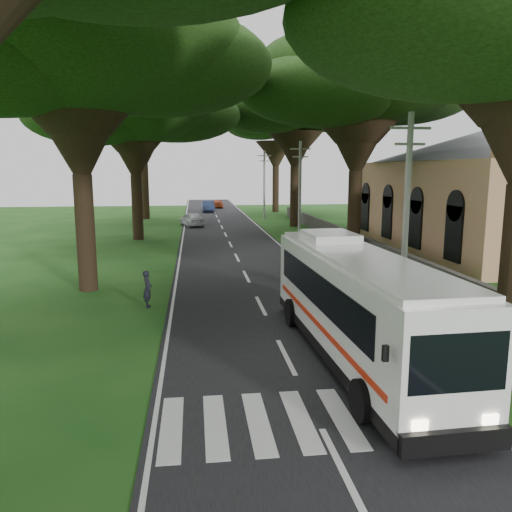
{
  "coord_description": "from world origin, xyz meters",
  "views": [
    {
      "loc": [
        -2.78,
        -12.7,
        5.85
      ],
      "look_at": [
        -0.2,
        8.07,
        2.2
      ],
      "focal_mm": 35.0,
      "sensor_mm": 36.0,
      "label": 1
    }
  ],
  "objects_px": {
    "pole_far": "(264,184)",
    "distant_car_c": "(217,204)",
    "distant_car_b": "(208,206)",
    "distant_car_a": "(192,219)",
    "pole_near": "(406,212)",
    "pedestrian": "(148,289)",
    "church": "(480,182)",
    "coach_bus": "(356,303)",
    "pole_mid": "(300,191)"
  },
  "relations": [
    {
      "from": "pole_near",
      "to": "distant_car_a",
      "type": "relative_size",
      "value": 1.89
    },
    {
      "from": "pole_near",
      "to": "distant_car_a",
      "type": "bearing_deg",
      "value": 104.34
    },
    {
      "from": "pole_near",
      "to": "pedestrian",
      "type": "xyz_separation_m",
      "value": [
        -10.33,
        2.46,
        -3.38
      ]
    },
    {
      "from": "church",
      "to": "distant_car_b",
      "type": "bearing_deg",
      "value": 117.87
    },
    {
      "from": "distant_car_a",
      "to": "pedestrian",
      "type": "height_order",
      "value": "pedestrian"
    },
    {
      "from": "pedestrian",
      "to": "pole_far",
      "type": "bearing_deg",
      "value": -19.17
    },
    {
      "from": "distant_car_a",
      "to": "coach_bus",
      "type": "bearing_deg",
      "value": 80.75
    },
    {
      "from": "distant_car_a",
      "to": "pedestrian",
      "type": "distance_m",
      "value": 30.85
    },
    {
      "from": "distant_car_b",
      "to": "pedestrian",
      "type": "height_order",
      "value": "pedestrian"
    },
    {
      "from": "pole_mid",
      "to": "coach_bus",
      "type": "distance_m",
      "value": 24.7
    },
    {
      "from": "distant_car_c",
      "to": "distant_car_b",
      "type": "bearing_deg",
      "value": 78.64
    },
    {
      "from": "pole_far",
      "to": "pole_near",
      "type": "bearing_deg",
      "value": -90.0
    },
    {
      "from": "pole_mid",
      "to": "coach_bus",
      "type": "relative_size",
      "value": 0.7
    },
    {
      "from": "pole_far",
      "to": "distant_car_b",
      "type": "height_order",
      "value": "pole_far"
    },
    {
      "from": "pole_far",
      "to": "distant_car_b",
      "type": "relative_size",
      "value": 1.75
    },
    {
      "from": "coach_bus",
      "to": "pole_mid",
      "type": "bearing_deg",
      "value": 80.14
    },
    {
      "from": "pole_far",
      "to": "distant_car_a",
      "type": "bearing_deg",
      "value": -141.54
    },
    {
      "from": "pole_mid",
      "to": "pedestrian",
      "type": "distance_m",
      "value": 20.64
    },
    {
      "from": "pole_mid",
      "to": "distant_car_c",
      "type": "bearing_deg",
      "value": 97.05
    },
    {
      "from": "distant_car_a",
      "to": "distant_car_b",
      "type": "height_order",
      "value": "distant_car_b"
    },
    {
      "from": "coach_bus",
      "to": "pedestrian",
      "type": "relative_size",
      "value": 7.16
    },
    {
      "from": "pole_near",
      "to": "distant_car_c",
      "type": "relative_size",
      "value": 1.88
    },
    {
      "from": "distant_car_c",
      "to": "pedestrian",
      "type": "bearing_deg",
      "value": 85.81
    },
    {
      "from": "pole_near",
      "to": "distant_car_b",
      "type": "xyz_separation_m",
      "value": [
        -6.34,
        50.9,
        -3.39
      ]
    },
    {
      "from": "pole_mid",
      "to": "distant_car_b",
      "type": "bearing_deg",
      "value": 101.59
    },
    {
      "from": "distant_car_b",
      "to": "distant_car_c",
      "type": "distance_m",
      "value": 7.3
    },
    {
      "from": "church",
      "to": "pole_near",
      "type": "relative_size",
      "value": 3.0
    },
    {
      "from": "distant_car_c",
      "to": "church",
      "type": "bearing_deg",
      "value": 113.48
    },
    {
      "from": "distant_car_b",
      "to": "distant_car_a",
      "type": "bearing_deg",
      "value": -98.79
    },
    {
      "from": "distant_car_b",
      "to": "distant_car_c",
      "type": "relative_size",
      "value": 1.07
    },
    {
      "from": "pole_mid",
      "to": "distant_car_b",
      "type": "relative_size",
      "value": 1.75
    },
    {
      "from": "church",
      "to": "distant_car_a",
      "type": "relative_size",
      "value": 5.66
    },
    {
      "from": "pole_mid",
      "to": "pedestrian",
      "type": "xyz_separation_m",
      "value": [
        -10.33,
        -17.54,
        -3.38
      ]
    },
    {
      "from": "pole_far",
      "to": "distant_car_c",
      "type": "distance_m",
      "value": 18.95
    },
    {
      "from": "pole_mid",
      "to": "distant_car_a",
      "type": "bearing_deg",
      "value": 122.69
    },
    {
      "from": "pole_far",
      "to": "coach_bus",
      "type": "height_order",
      "value": "pole_far"
    },
    {
      "from": "distant_car_a",
      "to": "pedestrian",
      "type": "xyz_separation_m",
      "value": [
        -1.83,
        -30.79,
        0.05
      ]
    },
    {
      "from": "coach_bus",
      "to": "distant_car_b",
      "type": "distance_m",
      "value": 55.34
    },
    {
      "from": "pole_far",
      "to": "church",
      "type": "bearing_deg",
      "value": -63.18
    },
    {
      "from": "pole_far",
      "to": "distant_car_b",
      "type": "bearing_deg",
      "value": 120.16
    },
    {
      "from": "distant_car_b",
      "to": "distant_car_c",
      "type": "bearing_deg",
      "value": 75.25
    },
    {
      "from": "pole_far",
      "to": "distant_car_c",
      "type": "relative_size",
      "value": 1.88
    },
    {
      "from": "church",
      "to": "coach_bus",
      "type": "distance_m",
      "value": 25.58
    },
    {
      "from": "coach_bus",
      "to": "distant_car_b",
      "type": "relative_size",
      "value": 2.5
    },
    {
      "from": "coach_bus",
      "to": "distant_car_c",
      "type": "relative_size",
      "value": 2.68
    },
    {
      "from": "pole_mid",
      "to": "pedestrian",
      "type": "relative_size",
      "value": 5.0
    },
    {
      "from": "coach_bus",
      "to": "distant_car_c",
      "type": "height_order",
      "value": "coach_bus"
    },
    {
      "from": "distant_car_a",
      "to": "pedestrian",
      "type": "relative_size",
      "value": 2.65
    },
    {
      "from": "distant_car_c",
      "to": "pedestrian",
      "type": "distance_m",
      "value": 55.84
    },
    {
      "from": "church",
      "to": "pole_near",
      "type": "bearing_deg",
      "value": -128.5
    }
  ]
}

